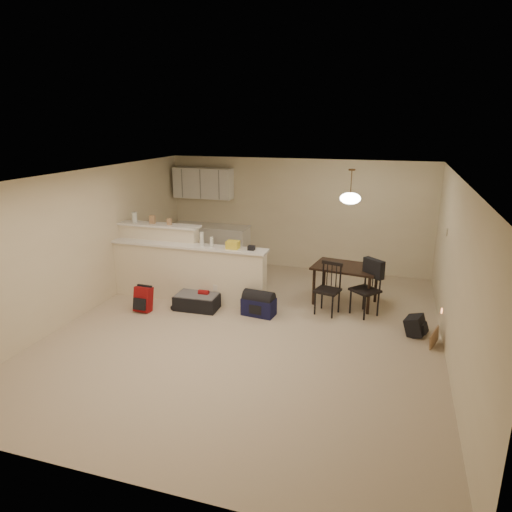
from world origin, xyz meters
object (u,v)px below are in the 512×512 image
at_px(dining_table, 346,271).
at_px(suitcase, 198,302).
at_px(dining_chair_far, 365,289).
at_px(red_backpack, 143,299).
at_px(pendant_lamp, 350,198).
at_px(navy_duffel, 259,307).
at_px(dining_chair_near, 328,289).
at_px(black_daypack, 415,326).

xyz_separation_m(dining_table, suitcase, (-2.53, -1.04, -0.51)).
bearing_deg(dining_chair_far, red_backpack, -124.85).
height_order(pendant_lamp, navy_duffel, pendant_lamp).
xyz_separation_m(pendant_lamp, suitcase, (-2.53, -1.04, -1.86)).
bearing_deg(suitcase, dining_chair_near, 9.66).
distance_m(dining_chair_near, red_backpack, 3.29).
height_order(pendant_lamp, suitcase, pendant_lamp).
height_order(dining_chair_near, black_daypack, dining_chair_near).
bearing_deg(pendant_lamp, dining_chair_far, -48.38).
distance_m(pendant_lamp, dining_chair_near, 1.65).
relative_size(dining_chair_near, navy_duffel, 1.62).
height_order(dining_table, red_backpack, dining_table).
relative_size(navy_duffel, black_daypack, 1.66).
bearing_deg(red_backpack, dining_table, 25.16).
height_order(red_backpack, black_daypack, red_backpack).
distance_m(suitcase, black_daypack, 3.77).
height_order(pendant_lamp, black_daypack, pendant_lamp).
bearing_deg(pendant_lamp, red_backpack, -157.17).
relative_size(dining_chair_near, black_daypack, 2.68).
distance_m(red_backpack, navy_duffel, 2.08).
relative_size(dining_chair_far, red_backpack, 2.19).
relative_size(dining_table, red_backpack, 2.85).
relative_size(dining_chair_far, navy_duffel, 1.72).
relative_size(suitcase, black_daypack, 2.26).
height_order(dining_table, suitcase, dining_table).
distance_m(pendant_lamp, black_daypack, 2.43).
distance_m(dining_table, dining_chair_far, 0.60).
height_order(dining_table, pendant_lamp, pendant_lamp).
relative_size(pendant_lamp, black_daypack, 1.81).
bearing_deg(navy_duffel, black_daypack, 6.85).
height_order(navy_duffel, black_daypack, navy_duffel).
bearing_deg(black_daypack, red_backpack, 112.34).
xyz_separation_m(dining_table, black_daypack, (1.24, -0.99, -0.49)).
bearing_deg(suitcase, navy_duffel, 0.50).
xyz_separation_m(suitcase, red_backpack, (-0.88, -0.39, 0.09)).
bearing_deg(dining_chair_near, dining_table, 80.90).
distance_m(red_backpack, black_daypack, 4.67).
bearing_deg(suitcase, dining_chair_far, 9.79).
xyz_separation_m(dining_chair_far, navy_duffel, (-1.77, -0.56, -0.33)).
bearing_deg(black_daypack, dining_chair_far, 73.62).
distance_m(dining_chair_far, red_backpack, 3.93).
bearing_deg(red_backpack, black_daypack, 7.76).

